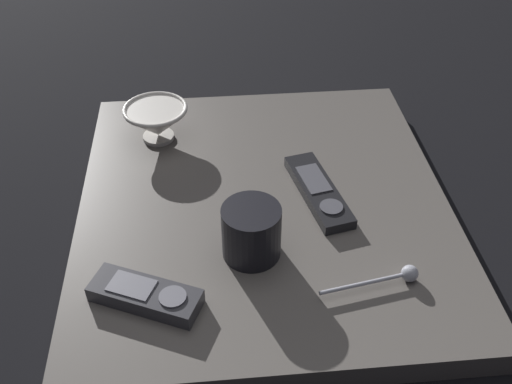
{
  "coord_description": "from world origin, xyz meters",
  "views": [
    {
      "loc": [
        0.74,
        -0.08,
        0.69
      ],
      "look_at": [
        0.01,
        -0.01,
        0.06
      ],
      "focal_mm": 40.96,
      "sensor_mm": 36.0,
      "label": 1
    }
  ],
  "objects_px": {
    "tv_remote_far": "(146,295)",
    "coffee_mug": "(251,232)",
    "teaspoon": "(399,276)",
    "tv_remote_near": "(319,192)",
    "cereal_bowl": "(157,121)"
  },
  "relations": [
    {
      "from": "coffee_mug",
      "to": "tv_remote_far",
      "type": "bearing_deg",
      "value": -62.31
    },
    {
      "from": "tv_remote_near",
      "to": "tv_remote_far",
      "type": "relative_size",
      "value": 1.2
    },
    {
      "from": "cereal_bowl",
      "to": "tv_remote_far",
      "type": "relative_size",
      "value": 0.74
    },
    {
      "from": "tv_remote_far",
      "to": "coffee_mug",
      "type": "bearing_deg",
      "value": 117.69
    },
    {
      "from": "cereal_bowl",
      "to": "teaspoon",
      "type": "relative_size",
      "value": 0.81
    },
    {
      "from": "cereal_bowl",
      "to": "teaspoon",
      "type": "distance_m",
      "value": 0.54
    },
    {
      "from": "teaspoon",
      "to": "coffee_mug",
      "type": "bearing_deg",
      "value": -110.77
    },
    {
      "from": "cereal_bowl",
      "to": "coffee_mug",
      "type": "height_order",
      "value": "coffee_mug"
    },
    {
      "from": "teaspoon",
      "to": "tv_remote_near",
      "type": "height_order",
      "value": "teaspoon"
    },
    {
      "from": "cereal_bowl",
      "to": "coffee_mug",
      "type": "xyz_separation_m",
      "value": [
        0.32,
        0.15,
        0.0
      ]
    },
    {
      "from": "cereal_bowl",
      "to": "coffee_mug",
      "type": "distance_m",
      "value": 0.35
    },
    {
      "from": "cereal_bowl",
      "to": "coffee_mug",
      "type": "relative_size",
      "value": 1.37
    },
    {
      "from": "coffee_mug",
      "to": "tv_remote_far",
      "type": "height_order",
      "value": "coffee_mug"
    },
    {
      "from": "tv_remote_near",
      "to": "tv_remote_far",
      "type": "bearing_deg",
      "value": -54.19
    },
    {
      "from": "coffee_mug",
      "to": "tv_remote_near",
      "type": "relative_size",
      "value": 0.45
    }
  ]
}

